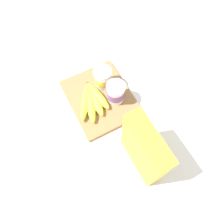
{
  "coord_description": "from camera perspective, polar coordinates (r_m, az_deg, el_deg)",
  "views": [
    {
      "loc": [
        0.44,
        -0.18,
        0.86
      ],
      "look_at": [
        0.11,
        0.0,
        0.07
      ],
      "focal_mm": 35.79,
      "sensor_mm": 36.0,
      "label": 1
    }
  ],
  "objects": [
    {
      "name": "yogurt_cup_back",
      "position": [
        0.91,
        0.96,
        4.95
      ],
      "size": [
        0.08,
        0.08,
        0.1
      ],
      "color": "white",
      "rests_on": "cutting_board"
    },
    {
      "name": "banana_bunch",
      "position": [
        0.94,
        -5.18,
        3.14
      ],
      "size": [
        0.19,
        0.15,
        0.03
      ],
      "color": "yellow",
      "rests_on": "cutting_board"
    },
    {
      "name": "ground_plane",
      "position": [
        0.98,
        -2.98,
        3.29
      ],
      "size": [
        2.4,
        2.4,
        0.0
      ],
      "primitive_type": "plane",
      "color": "silver"
    },
    {
      "name": "yogurt_cup_front",
      "position": [
        0.95,
        -2.31,
        8.64
      ],
      "size": [
        0.08,
        0.08,
        0.1
      ],
      "color": "white",
      "rests_on": "cutting_board"
    },
    {
      "name": "cereal_box",
      "position": [
        0.76,
        8.22,
        -9.71
      ],
      "size": [
        0.2,
        0.06,
        0.26
      ],
      "primitive_type": "cube",
      "rotation": [
        0.0,
        0.0,
        0.01
      ],
      "color": "yellow",
      "rests_on": "ground_plane"
    },
    {
      "name": "cutting_board",
      "position": [
        0.97,
        -3.0,
        3.58
      ],
      "size": [
        0.31,
        0.26,
        0.02
      ],
      "primitive_type": "cube",
      "color": "olive",
      "rests_on": "ground_plane"
    }
  ]
}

